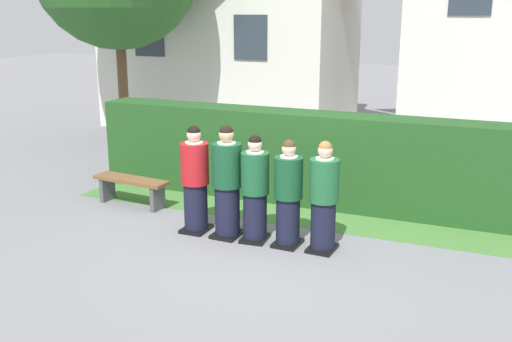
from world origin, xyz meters
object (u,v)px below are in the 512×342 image
at_px(student_front_row_4, 324,200).
at_px(student_in_red_blazer, 195,182).
at_px(student_front_row_3, 288,196).
at_px(wooden_bench, 131,186).
at_px(student_front_row_2, 255,191).
at_px(student_front_row_1, 227,184).

bearing_deg(student_front_row_4, student_in_red_blazer, -179.53).
distance_m(student_front_row_3, wooden_bench, 3.17).
xyz_separation_m(student_in_red_blazer, student_front_row_4, (1.99, 0.02, -0.03)).
bearing_deg(student_front_row_2, student_in_red_blazer, 179.83).
relative_size(student_front_row_3, student_front_row_4, 0.99).
bearing_deg(student_front_row_3, student_front_row_4, 1.48).
bearing_deg(student_in_red_blazer, student_front_row_2, -0.17).
height_order(student_front_row_1, student_front_row_4, student_front_row_1).
xyz_separation_m(student_front_row_1, student_front_row_4, (1.46, 0.03, -0.06)).
bearing_deg(student_front_row_2, wooden_bench, 165.85).
height_order(student_in_red_blazer, student_front_row_4, student_in_red_blazer).
relative_size(student_front_row_1, wooden_bench, 1.17).
distance_m(student_front_row_4, wooden_bench, 3.67).
bearing_deg(student_front_row_4, student_front_row_3, -178.52).
height_order(student_front_row_3, student_front_row_4, student_front_row_4).
bearing_deg(student_front_row_1, wooden_bench, 162.91).
distance_m(student_front_row_1, wooden_bench, 2.28).
distance_m(student_in_red_blazer, wooden_bench, 1.78).
height_order(student_in_red_blazer, student_front_row_2, student_in_red_blazer).
distance_m(student_front_row_1, student_front_row_3, 0.95).
height_order(student_front_row_2, student_front_row_4, student_front_row_2).
bearing_deg(student_front_row_2, student_front_row_3, 0.68).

